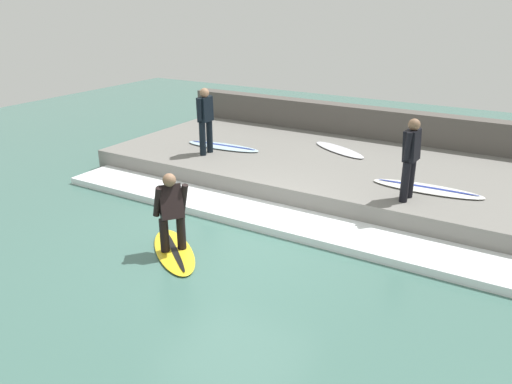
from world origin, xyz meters
TOP-DOWN VIEW (x-y plane):
  - ground_plane at (0.00, 0.00)m, footprint 28.00×28.00m
  - concrete_ledge at (3.83, 0.00)m, footprint 4.40×10.08m
  - back_wall at (6.28, 0.00)m, footprint 0.50×10.58m
  - wave_foam_crest at (1.09, 0.00)m, footprint 1.08×9.57m
  - surfboard_riding at (-0.83, 0.67)m, footprint 1.53×1.71m
  - surfer_riding at (-0.83, 0.67)m, footprint 0.55×0.56m
  - surfer_waiting_near at (2.29, -2.27)m, footprint 0.52×0.27m
  - surfboard_waiting_near at (2.96, -2.50)m, footprint 0.61×2.11m
  - surfer_waiting_far at (2.77, 2.59)m, footprint 0.53×0.23m
  - surfboard_waiting_far at (3.39, 2.55)m, footprint 0.64×2.01m
  - surfboard_spare at (4.60, -0.04)m, footprint 1.20×1.70m

SIDE VIEW (x-z plane):
  - ground_plane at x=0.00m, z-range 0.00..0.00m
  - surfboard_riding at x=-0.83m, z-range 0.00..0.06m
  - wave_foam_crest at x=1.09m, z-range 0.00..0.14m
  - concrete_ledge at x=3.83m, z-range 0.00..0.48m
  - surfboard_spare at x=4.60m, z-range 0.48..0.54m
  - surfboard_waiting_near at x=2.96m, z-range 0.48..0.55m
  - surfboard_waiting_far at x=3.39m, z-range 0.48..0.55m
  - back_wall at x=6.28m, z-range 0.00..1.26m
  - surfer_riding at x=-0.83m, z-range 0.13..1.46m
  - surfer_waiting_near at x=2.29m, z-range 0.58..2.08m
  - surfer_waiting_far at x=2.77m, z-range 0.58..2.13m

